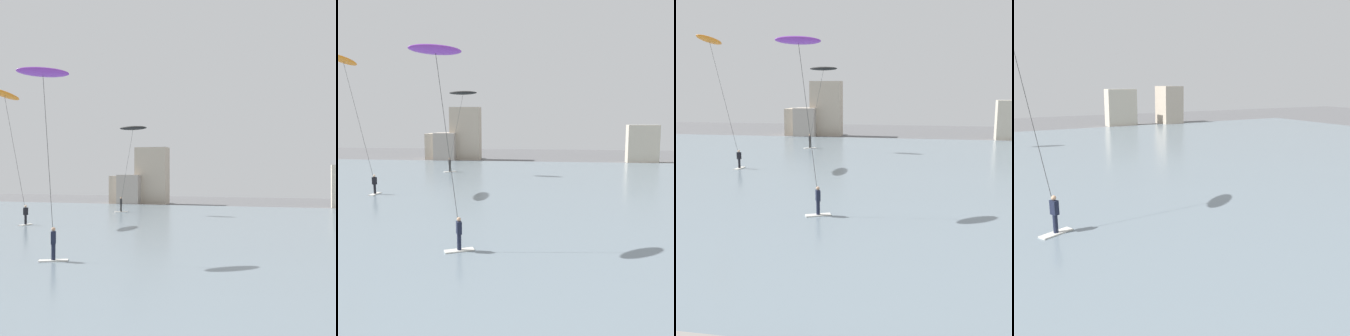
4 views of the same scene
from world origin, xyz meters
TOP-DOWN VIEW (x-y plane):
  - water_bay at (0.00, 31.09)m, footprint 84.00×52.00m

SIDE VIEW (x-z plane):
  - water_bay at x=0.00m, z-range 0.00..0.10m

